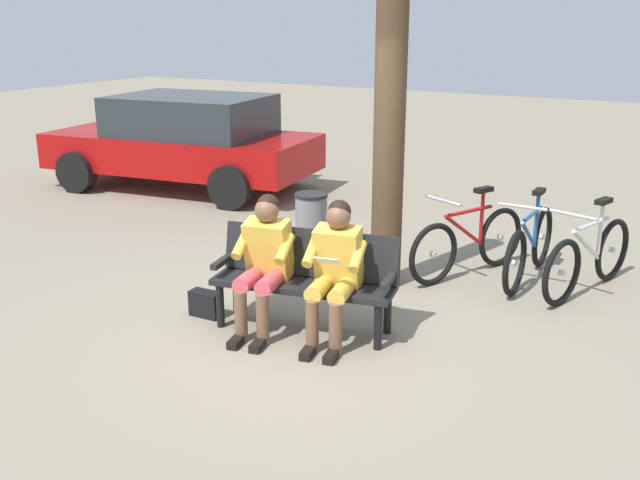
# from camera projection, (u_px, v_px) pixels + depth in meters

# --- Properties ---
(ground_plane) EXTENTS (40.00, 40.00, 0.00)m
(ground_plane) POSITION_uv_depth(u_px,v_px,m) (300.00, 336.00, 6.27)
(ground_plane) COLOR gray
(bench) EXTENTS (1.66, 0.78, 0.87)m
(bench) POSITION_uv_depth(u_px,v_px,m) (306.00, 273.00, 6.32)
(bench) COLOR black
(bench) RESTS_ON ground
(person_reading) EXTENTS (0.54, 0.81, 1.20)m
(person_reading) POSITION_uv_depth(u_px,v_px,m) (335.00, 265.00, 6.02)
(person_reading) COLOR gold
(person_reading) RESTS_ON ground
(person_companion) EXTENTS (0.54, 0.81, 1.20)m
(person_companion) POSITION_uv_depth(u_px,v_px,m) (264.00, 258.00, 6.22)
(person_companion) COLOR gold
(person_companion) RESTS_ON ground
(handbag) EXTENTS (0.30, 0.15, 0.24)m
(handbag) POSITION_uv_depth(u_px,v_px,m) (206.00, 304.00, 6.65)
(handbag) COLOR black
(handbag) RESTS_ON ground
(tree_trunk) EXTENTS (0.31, 0.31, 3.12)m
(tree_trunk) POSITION_uv_depth(u_px,v_px,m) (389.00, 134.00, 7.01)
(tree_trunk) COLOR #4C3823
(tree_trunk) RESTS_ON ground
(litter_bin) EXTENTS (0.35, 0.35, 0.87)m
(litter_bin) POSITION_uv_depth(u_px,v_px,m) (311.00, 233.00, 7.69)
(litter_bin) COLOR slate
(litter_bin) RESTS_ON ground
(bicycle_silver) EXTENTS (0.63, 1.62, 0.94)m
(bicycle_silver) POSITION_uv_depth(u_px,v_px,m) (589.00, 258.00, 7.15)
(bicycle_silver) COLOR black
(bicycle_silver) RESTS_ON ground
(bicycle_black) EXTENTS (0.48, 1.68, 0.94)m
(bicycle_black) POSITION_uv_depth(u_px,v_px,m) (530.00, 247.00, 7.51)
(bicycle_black) COLOR black
(bicycle_black) RESTS_ON ground
(bicycle_orange) EXTENTS (0.77, 1.56, 0.94)m
(bicycle_orange) POSITION_uv_depth(u_px,v_px,m) (468.00, 243.00, 7.63)
(bicycle_orange) COLOR black
(bicycle_orange) RESTS_ON ground
(parked_car) EXTENTS (4.40, 2.43, 1.47)m
(parked_car) POSITION_uv_depth(u_px,v_px,m) (185.00, 140.00, 11.38)
(parked_car) COLOR #A50C0C
(parked_car) RESTS_ON ground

